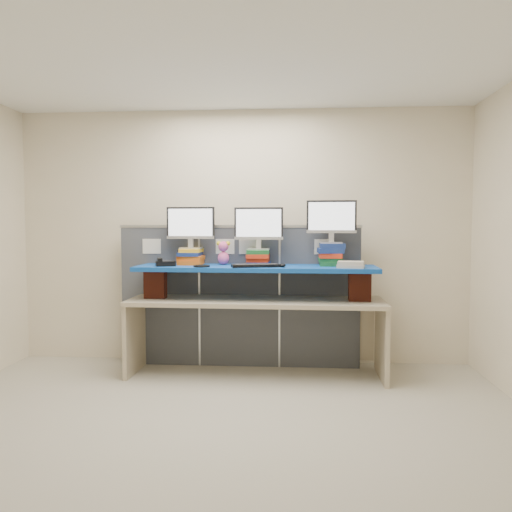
# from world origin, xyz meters

# --- Properties ---
(room) EXTENTS (5.00, 4.00, 2.80)m
(room) POSITION_xyz_m (0.00, 0.00, 1.40)
(room) COLOR #F3E6C8
(room) RESTS_ON ground
(cubicle_partition) EXTENTS (2.60, 0.06, 1.53)m
(cubicle_partition) POSITION_xyz_m (-0.00, 1.78, 0.77)
(cubicle_partition) COLOR #42454D
(cubicle_partition) RESTS_ON ground
(desk) EXTENTS (2.58, 0.81, 0.78)m
(desk) POSITION_xyz_m (0.20, 1.47, 0.62)
(desk) COLOR #C1B193
(desk) RESTS_ON ground
(brick_pier_left) EXTENTS (0.22, 0.12, 0.29)m
(brick_pier_left) POSITION_xyz_m (-0.83, 1.45, 0.93)
(brick_pier_left) COLOR maroon
(brick_pier_left) RESTS_ON desk
(brick_pier_right) EXTENTS (0.22, 0.12, 0.29)m
(brick_pier_right) POSITION_xyz_m (1.23, 1.40, 0.93)
(brick_pier_right) COLOR maroon
(brick_pier_right) RESTS_ON desk
(blue_board) EXTENTS (2.43, 0.66, 0.04)m
(blue_board) POSITION_xyz_m (0.20, 1.47, 1.09)
(blue_board) COLOR #0C3D98
(blue_board) RESTS_ON brick_pier_left
(book_stack_left) EXTENTS (0.25, 0.31, 0.16)m
(book_stack_left) POSITION_xyz_m (-0.49, 1.60, 1.20)
(book_stack_left) COLOR #DC5D14
(book_stack_left) RESTS_ON blue_board
(book_stack_center) EXTENTS (0.25, 0.31, 0.16)m
(book_stack_center) POSITION_xyz_m (0.22, 1.58, 1.20)
(book_stack_center) COLOR navy
(book_stack_center) RESTS_ON blue_board
(book_stack_right) EXTENTS (0.27, 0.30, 0.23)m
(book_stack_right) POSITION_xyz_m (0.96, 1.57, 1.23)
(book_stack_right) COLOR #185C2B
(book_stack_right) RESTS_ON blue_board
(monitor_left) EXTENTS (0.50, 0.15, 0.44)m
(monitor_left) POSITION_xyz_m (-0.49, 1.61, 1.53)
(monitor_left) COLOR #B3B3B9
(monitor_left) RESTS_ON book_stack_left
(monitor_center) EXTENTS (0.50, 0.15, 0.44)m
(monitor_center) POSITION_xyz_m (0.22, 1.59, 1.52)
(monitor_center) COLOR #B3B3B9
(monitor_center) RESTS_ON book_stack_center
(monitor_right) EXTENTS (0.50, 0.15, 0.44)m
(monitor_right) POSITION_xyz_m (0.96, 1.57, 1.59)
(monitor_right) COLOR #B3B3B9
(monitor_right) RESTS_ON book_stack_right
(keyboard) EXTENTS (0.51, 0.28, 0.03)m
(keyboard) POSITION_xyz_m (0.22, 1.32, 1.13)
(keyboard) COLOR black
(keyboard) RESTS_ON blue_board
(mouse) EXTENTS (0.07, 0.12, 0.04)m
(mouse) POSITION_xyz_m (0.47, 1.34, 1.13)
(mouse) COLOR black
(mouse) RESTS_ON blue_board
(desk_phone) EXTENTS (0.24, 0.23, 0.08)m
(desk_phone) POSITION_xyz_m (-0.72, 1.39, 1.15)
(desk_phone) COLOR black
(desk_phone) RESTS_ON blue_board
(headset) EXTENTS (0.18, 0.18, 0.02)m
(headset) POSITION_xyz_m (-0.32, 1.29, 1.13)
(headset) COLOR black
(headset) RESTS_ON blue_board
(plush_toy) EXTENTS (0.14, 0.11, 0.25)m
(plush_toy) POSITION_xyz_m (-0.15, 1.60, 1.24)
(plush_toy) COLOR #E7589A
(plush_toy) RESTS_ON blue_board
(binder_stack) EXTENTS (0.29, 0.25, 0.06)m
(binder_stack) POSITION_xyz_m (1.13, 1.32, 1.15)
(binder_stack) COLOR beige
(binder_stack) RESTS_ON blue_board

